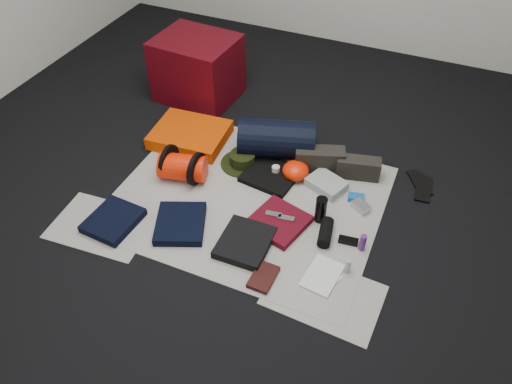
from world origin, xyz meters
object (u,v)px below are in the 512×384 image
at_px(navy_duffel, 277,139).
at_px(sleeping_pad, 190,135).
at_px(paperback_book, 263,277).
at_px(compact_camera, 361,207).
at_px(water_bottle, 321,210).
at_px(stuff_sack, 183,167).
at_px(red_cabinet, 197,69).

bearing_deg(navy_duffel, sleeping_pad, 170.95).
relative_size(sleeping_pad, paperback_book, 2.71).
bearing_deg(paperback_book, compact_camera, 65.59).
xyz_separation_m(sleeping_pad, water_bottle, (1.08, -0.38, 0.04)).
xyz_separation_m(sleeping_pad, stuff_sack, (0.15, -0.37, 0.04)).
bearing_deg(red_cabinet, water_bottle, -31.58).
bearing_deg(sleeping_pad, stuff_sack, -67.44).
bearing_deg(paperback_book, navy_duffel, 109.17).
bearing_deg(sleeping_pad, paperback_book, -44.14).
xyz_separation_m(navy_duffel, paperback_book, (0.32, -1.00, -0.12)).
xyz_separation_m(water_bottle, compact_camera, (0.20, 0.18, -0.06)).
xyz_separation_m(sleeping_pad, compact_camera, (1.28, -0.20, -0.02)).
bearing_deg(red_cabinet, compact_camera, -22.44).
bearing_deg(water_bottle, paperback_book, -105.08).
relative_size(navy_duffel, compact_camera, 4.58).
distance_m(stuff_sack, water_bottle, 0.93).
bearing_deg(paperback_book, water_bottle, 76.21).
height_order(red_cabinet, stuff_sack, red_cabinet).
xyz_separation_m(sleeping_pad, paperback_book, (0.94, -0.91, -0.03)).
height_order(sleeping_pad, stuff_sack, stuff_sack).
distance_m(sleeping_pad, stuff_sack, 0.40).
height_order(navy_duffel, paperback_book, navy_duffel).
distance_m(red_cabinet, sleeping_pad, 0.61).
bearing_deg(compact_camera, paperback_book, -86.16).
bearing_deg(stuff_sack, navy_duffel, 44.75).
xyz_separation_m(stuff_sack, paperback_book, (0.78, -0.54, -0.07)).
bearing_deg(red_cabinet, sleeping_pad, -64.51).
relative_size(stuff_sack, navy_duffel, 0.59).
xyz_separation_m(water_bottle, paperback_book, (-0.14, -0.53, -0.07)).
bearing_deg(compact_camera, navy_duffel, -173.80).
bearing_deg(water_bottle, navy_duffel, 134.71).
xyz_separation_m(navy_duffel, water_bottle, (0.46, -0.47, -0.05)).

